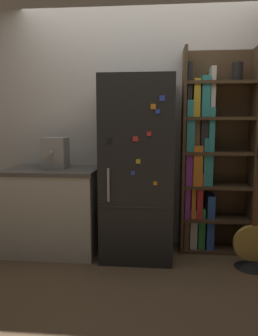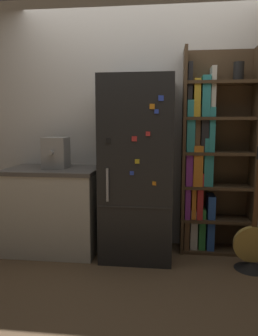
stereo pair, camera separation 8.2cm
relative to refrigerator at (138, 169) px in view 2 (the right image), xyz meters
name	(u,v)px [view 2 (the right image)]	position (x,y,z in m)	size (l,w,h in m)	color
ground_plane	(136,258)	(0.00, -0.12, -0.87)	(16.00, 16.00, 0.00)	brown
wall_back	(141,124)	(0.00, 0.35, 0.43)	(8.00, 0.05, 2.60)	silver
refrigerator	(138,169)	(0.00, 0.00, 0.00)	(0.68, 0.68, 1.75)	black
bookshelf	(208,159)	(0.70, 0.20, 0.08)	(0.71, 0.31, 2.04)	#4C3823
kitchen_counter	(54,209)	(-0.87, 0.02, -0.44)	(0.93, 0.64, 0.86)	beige
espresso_machine	(56,153)	(-0.84, 0.02, 0.14)	(0.23, 0.28, 0.31)	#A5A39E
guitar	(252,252)	(1.06, -0.23, -0.71)	(0.35, 0.31, 1.13)	black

